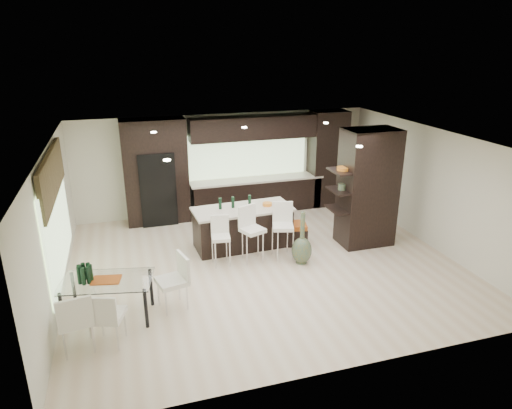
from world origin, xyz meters
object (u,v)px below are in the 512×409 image
object	(u,v)px
stool_left	(221,246)
bench	(278,234)
stool_right	(283,236)
chair_far	(76,323)
dining_table	(109,299)
kitchen_island	(243,227)
floor_vase	(302,238)
chair_end	(172,285)
stool_mid	(253,240)
chair_near	(108,319)

from	to	relation	value
stool_left	bench	bearing A→B (deg)	31.27
stool_right	chair_far	size ratio (longest dim) A/B	1.06
stool_left	stool_right	xyz separation A→B (m)	(1.38, -0.03, 0.06)
dining_table	chair_far	world-z (taller)	chair_far
kitchen_island	stool_right	world-z (taller)	stool_right
bench	floor_vase	world-z (taller)	floor_vase
stool_right	chair_end	distance (m)	2.91
stool_left	bench	xyz separation A→B (m)	(1.52, 0.65, -0.18)
stool_left	floor_vase	distance (m)	1.73
stool_mid	dining_table	xyz separation A→B (m)	(-2.96, -1.36, -0.14)
kitchen_island	floor_vase	world-z (taller)	floor_vase
dining_table	floor_vase	bearing A→B (deg)	25.39
stool_left	chair_end	distance (m)	1.83
kitchen_island	chair_end	size ratio (longest dim) A/B	2.44
dining_table	chair_far	xyz separation A→B (m)	(-0.47, -0.76, 0.11)
floor_vase	dining_table	size ratio (longest dim) A/B	0.78
chair_far	chair_end	bearing A→B (deg)	16.41
floor_vase	chair_far	distance (m)	4.73
stool_left	chair_end	world-z (taller)	chair_end
kitchen_island	dining_table	distance (m)	3.67
dining_table	kitchen_island	bearing A→B (deg)	47.76
bench	stool_left	bearing A→B (deg)	-143.84
stool_right	floor_vase	world-z (taller)	floor_vase
bench	chair_end	distance (m)	3.40
bench	floor_vase	distance (m)	1.13
stool_left	bench	world-z (taller)	stool_left
kitchen_island	chair_far	distance (m)	4.50
stool_mid	stool_right	size ratio (longest dim) A/B	1.00
stool_mid	chair_end	size ratio (longest dim) A/B	1.08
kitchen_island	chair_near	distance (m)	4.14
stool_mid	bench	world-z (taller)	stool_mid
chair_end	dining_table	bearing A→B (deg)	76.53
chair_far	bench	bearing A→B (deg)	23.60
chair_end	stool_right	bearing A→B (deg)	-75.60
stool_right	chair_far	distance (m)	4.63
bench	dining_table	distance (m)	4.30
kitchen_island	chair_end	distance (m)	2.86
floor_vase	dining_table	world-z (taller)	floor_vase
kitchen_island	stool_left	distance (m)	1.04
stool_mid	bench	size ratio (longest dim) A/B	0.76
stool_right	floor_vase	size ratio (longest dim) A/B	0.85
stool_right	floor_vase	bearing A→B (deg)	-37.73
chair_near	chair_end	distance (m)	1.31
stool_right	dining_table	size ratio (longest dim) A/B	0.66
floor_vase	chair_near	world-z (taller)	floor_vase
dining_table	chair_far	distance (m)	0.90
floor_vase	chair_far	size ratio (longest dim) A/B	1.25
kitchen_island	bench	size ratio (longest dim) A/B	1.71
floor_vase	stool_left	bearing A→B (deg)	165.73
bench	chair_far	size ratio (longest dim) A/B	1.39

